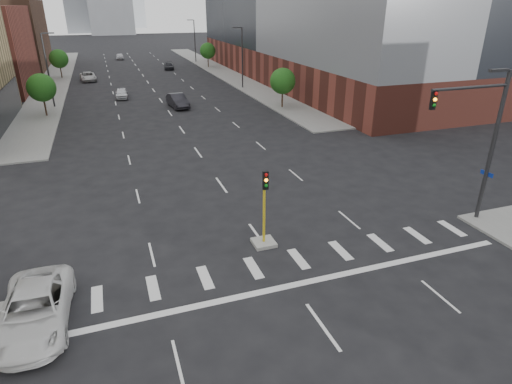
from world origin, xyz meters
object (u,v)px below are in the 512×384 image
car_deep_right (169,66)px  parked_minivan (35,310)px  mast_arm_signal (484,132)px  car_mid_right (178,101)px  car_distant (120,56)px  median_traffic_signal (264,229)px  car_near_left (122,93)px  car_far_left (88,77)px

car_deep_right → parked_minivan: parked_minivan is taller
parked_minivan → mast_arm_signal: bearing=6.1°
car_mid_right → parked_minivan: (-12.61, -38.82, -0.06)m
mast_arm_signal → car_distant: (-15.21, 93.65, -4.92)m
median_traffic_signal → car_mid_right: 35.89m
car_distant → car_near_left: bearing=-90.9°
mast_arm_signal → car_mid_right: (-11.11, 37.32, -4.79)m
car_deep_right → car_distant: (-8.49, 20.86, 0.06)m
mast_arm_signal → car_near_left: size_ratio=2.16×
car_near_left → car_distant: bearing=91.0°
car_deep_right → car_distant: car_distant is taller
car_deep_right → car_far_left: bearing=-139.4°
median_traffic_signal → car_distant: bearing=91.6°
car_mid_right → car_distant: 56.48m
car_mid_right → car_far_left: 28.01m
parked_minivan → car_deep_right: bearing=79.6°
car_mid_right → car_deep_right: size_ratio=1.14×
car_deep_right → parked_minivan: 76.21m
car_near_left → car_mid_right: size_ratio=0.81×
car_deep_right → car_mid_right: bearing=-88.7°
car_far_left → car_deep_right: car_far_left is taller
median_traffic_signal → mast_arm_signal: (12.61, -1.47, 4.67)m
mast_arm_signal → car_near_left: (-17.57, 45.75, -4.93)m
mast_arm_signal → car_mid_right: mast_arm_signal is taller
car_deep_right → mast_arm_signal: bearing=-76.4°
car_near_left → parked_minivan: (-6.15, -47.25, 0.08)m
car_far_left → parked_minivan: parked_minivan is taller
car_mid_right → parked_minivan: 40.82m
median_traffic_signal → car_near_left: 44.56m
car_near_left → car_deep_right: car_near_left is taller
median_traffic_signal → parked_minivan: (-11.11, -2.97, -0.18)m
car_mid_right → mast_arm_signal: bearing=-79.5°
median_traffic_signal → car_deep_right: size_ratio=0.96×
mast_arm_signal → car_deep_right: size_ratio=1.98×
car_near_left → parked_minivan: bearing=-93.6°
car_far_left → parked_minivan: size_ratio=0.93×
car_near_left → car_mid_right: car_mid_right is taller
car_near_left → car_far_left: bearing=108.6°
median_traffic_signal → car_far_left: bearing=98.8°
car_near_left → car_distant: car_distant is taller
car_far_left → car_near_left: bearing=-80.3°
mast_arm_signal → car_deep_right: (-6.72, 72.79, -4.98)m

